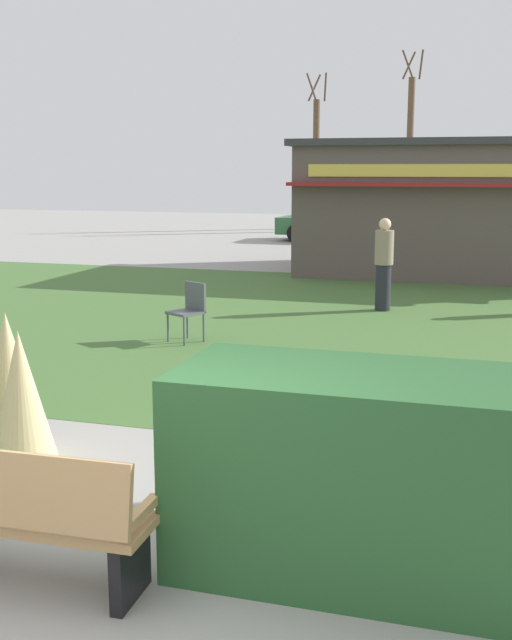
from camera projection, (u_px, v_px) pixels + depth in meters
lawn_patch at (361, 324)px, 13.19m from camera, size 36.00×12.00×0.01m
park_bench at (14, 516)px, 4.80m from camera, size 1.71×0.57×0.95m
hedge_right at (395, 478)px, 4.93m from camera, size 2.79×1.10×1.33m
ornamental_grass_behind_left at (9, 386)px, 7.00m from camera, size 0.71×0.71×1.33m
ornamental_grass_behind_right at (22, 404)px, 6.56m from camera, size 0.63×0.63×1.27m
ornamental_grass_behind_center at (338, 479)px, 5.31m from camera, size 0.52×0.52×1.01m
food_kiosk at (471, 207)px, 19.18m from camera, size 8.31×4.69×3.23m
cafe_chair_west at (190, 307)px, 11.78m from camera, size 0.60×0.60×0.89m
person_strolling at (384, 264)px, 14.26m from camera, size 0.34×0.34×1.69m
parked_car_west_slot at (337, 223)px, 27.98m from camera, size 4.24×2.14×1.20m
parked_car_center_slot at (497, 226)px, 26.44m from camera, size 4.35×2.35×1.20m
tree_right_bg at (316, 161)px, 33.38m from camera, size 0.91×0.96×6.46m
tree_center_bg at (409, 151)px, 32.70m from camera, size 0.91×0.96×7.29m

